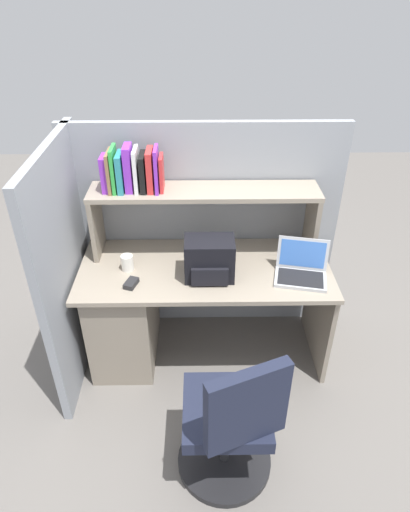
# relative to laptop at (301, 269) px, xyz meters

# --- Properties ---
(ground_plane) EXTENTS (8.00, 8.00, 0.00)m
(ground_plane) POSITION_rel_laptop_xyz_m (-0.59, 0.10, -0.78)
(ground_plane) COLOR slate
(desk) EXTENTS (1.60, 0.70, 0.73)m
(desk) POSITION_rel_laptop_xyz_m (-0.98, 0.10, -0.38)
(desk) COLOR gray
(desk) RESTS_ON ground_plane
(cubicle_partition_rear) EXTENTS (1.84, 0.05, 1.55)m
(cubicle_partition_rear) POSITION_rel_laptop_xyz_m (-0.59, 0.48, -0.01)
(cubicle_partition_rear) COLOR gray
(cubicle_partition_rear) RESTS_ON ground_plane
(cubicle_partition_left) EXTENTS (0.05, 1.06, 1.55)m
(cubicle_partition_left) POSITION_rel_laptop_xyz_m (-1.44, 0.05, -0.01)
(cubicle_partition_left) COLOR gray
(cubicle_partition_left) RESTS_ON ground_plane
(overhead_hutch) EXTENTS (1.44, 0.28, 0.45)m
(overhead_hutch) POSITION_rel_laptop_xyz_m (-0.59, 0.30, 0.30)
(overhead_hutch) COLOR gray
(overhead_hutch) RESTS_ON desk
(reference_books_on_shelf) EXTENTS (0.37, 0.18, 0.28)m
(reference_books_on_shelf) POSITION_rel_laptop_xyz_m (-1.03, 0.30, 0.52)
(reference_books_on_shelf) COLOR purple
(reference_books_on_shelf) RESTS_ON overhead_hutch
(laptop) EXTENTS (0.36, 0.31, 0.22)m
(laptop) POSITION_rel_laptop_xyz_m (0.00, 0.00, 0.00)
(laptop) COLOR #B7BABF
(laptop) RESTS_ON desk
(backpack) EXTENTS (0.30, 0.23, 0.26)m
(backpack) POSITION_rel_laptop_xyz_m (-0.57, 0.00, 0.07)
(backpack) COLOR black
(backpack) RESTS_ON desk
(computer_mouse) EXTENTS (0.09, 0.12, 0.03)m
(computer_mouse) POSITION_rel_laptop_xyz_m (-1.04, -0.08, -0.03)
(computer_mouse) COLOR #262628
(computer_mouse) RESTS_ON desk
(paper_cup) EXTENTS (0.08, 0.08, 0.10)m
(paper_cup) POSITION_rel_laptop_xyz_m (-1.08, 0.09, 0.00)
(paper_cup) COLOR white
(paper_cup) RESTS_ON desk
(office_chair) EXTENTS (0.53, 0.55, 0.93)m
(office_chair) POSITION_rel_laptop_xyz_m (-0.47, -0.83, -0.39)
(office_chair) COLOR black
(office_chair) RESTS_ON ground_plane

